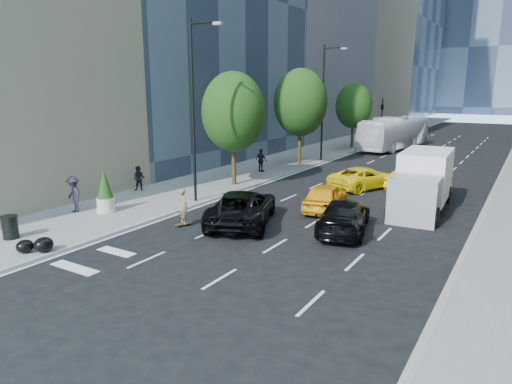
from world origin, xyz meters
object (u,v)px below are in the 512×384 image
Objects in this scene: box_truck at (423,182)px; planter_shrub at (105,192)px; black_sedan_lincoln at (242,207)px; skateboarder at (183,209)px; black_sedan_mercedes at (344,216)px; city_bus at (394,133)px; trash_can at (10,228)px.

planter_shrub is at bearing -149.27° from box_truck.
black_sedan_lincoln is at bearing 18.77° from planter_shrub.
skateboarder is 4.89m from planter_shrub.
city_bus is at bearing -92.65° from black_sedan_mercedes.
planter_shrub reaches higher than black_sedan_lincoln.
black_sedan_lincoln is at bearing -115.56° from skateboarder.
skateboarder reaches higher than black_sedan_mercedes.
city_bus is 39.93m from trash_can.
city_bus is 34.82m from planter_shrub.
city_bus reaches higher than planter_shrub.
black_sedan_lincoln is 7.42m from planter_shrub.
city_bus is at bearing -67.58° from skateboarder.
black_sedan_mercedes is at bearing -131.06° from skateboarder.
trash_can is (-5.85, -39.48, -1.10)m from city_bus.
city_bus is at bearing -110.11° from black_sedan_lincoln.
box_truck is at bearing -125.18° from black_sedan_mercedes.
city_bus is 12.81× the size of trash_can.
black_sedan_lincoln is 0.88× the size of box_truck.
city_bus is (0.97, 33.78, 0.87)m from skateboarder.
black_sedan_lincoln is 4.92m from black_sedan_mercedes.
trash_can is (-11.79, -8.90, -0.11)m from black_sedan_mercedes.
trash_can is at bearing -90.44° from planter_shrub.
black_sedan_lincoln is 6.15× the size of trash_can.
box_truck is (6.98, 7.06, 0.78)m from black_sedan_lincoln.
planter_shrub is (-4.85, -0.54, 0.35)m from skateboarder.
black_sedan_lincoln is at bearing -79.72° from city_bus.
box_truck is (9.15, 8.90, 0.75)m from skateboarder.
skateboarder is 0.26× the size of box_truck.
skateboarder is at bearing 49.39° from trash_can.
black_sedan_lincoln is 10.33m from trash_can.
black_sedan_lincoln reaches higher than trash_can.
city_bus is 1.84× the size of box_truck.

